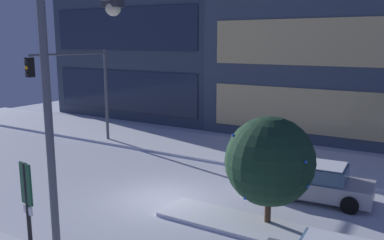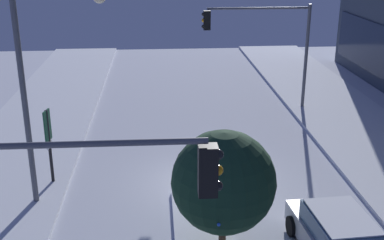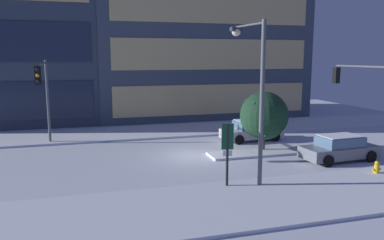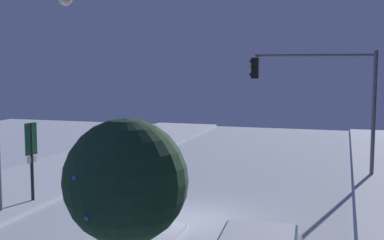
{
  "view_description": "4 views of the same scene",
  "coord_description": "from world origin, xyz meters",
  "px_view_note": "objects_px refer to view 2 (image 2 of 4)",
  "views": [
    {
      "loc": [
        9.22,
        -12.84,
        6.3
      ],
      "look_at": [
        0.77,
        0.93,
        3.2
      ],
      "focal_mm": 38.45,
      "sensor_mm": 36.0,
      "label": 1
    },
    {
      "loc": [
        17.13,
        -1.92,
        8.82
      ],
      "look_at": [
        -2.18,
        -0.51,
        1.85
      ],
      "focal_mm": 46.07,
      "sensor_mm": 36.0,
      "label": 2
    },
    {
      "loc": [
        -6.61,
        -21.9,
        5.96
      ],
      "look_at": [
        -0.15,
        0.41,
        2.18
      ],
      "focal_mm": 35.97,
      "sensor_mm": 36.0,
      "label": 3
    },
    {
      "loc": [
        15.49,
        4.94,
        5.09
      ],
      "look_at": [
        -1.79,
        -0.29,
        3.16
      ],
      "focal_mm": 47.27,
      "sensor_mm": 36.0,
      "label": 4
    }
  ],
  "objects_px": {
    "street_lamp_arched": "(46,68)",
    "decorated_tree_median": "(224,182)",
    "traffic_light_corner_far_left": "(263,36)",
    "traffic_light_corner_near_right": "(54,215)",
    "parking_info_sign": "(49,138)",
    "car_far": "(339,239)"
  },
  "relations": [
    {
      "from": "car_far",
      "to": "street_lamp_arched",
      "type": "bearing_deg",
      "value": 61.25
    },
    {
      "from": "traffic_light_corner_near_right",
      "to": "car_far",
      "type": "bearing_deg",
      "value": 27.56
    },
    {
      "from": "street_lamp_arched",
      "to": "decorated_tree_median",
      "type": "height_order",
      "value": "street_lamp_arched"
    },
    {
      "from": "traffic_light_corner_far_left",
      "to": "parking_info_sign",
      "type": "height_order",
      "value": "traffic_light_corner_far_left"
    },
    {
      "from": "car_far",
      "to": "decorated_tree_median",
      "type": "height_order",
      "value": "decorated_tree_median"
    },
    {
      "from": "traffic_light_corner_far_left",
      "to": "street_lamp_arched",
      "type": "relative_size",
      "value": 0.77
    },
    {
      "from": "traffic_light_corner_far_left",
      "to": "decorated_tree_median",
      "type": "bearing_deg",
      "value": 73.67
    },
    {
      "from": "car_far",
      "to": "parking_info_sign",
      "type": "distance_m",
      "value": 10.88
    },
    {
      "from": "car_far",
      "to": "traffic_light_corner_near_right",
      "type": "distance_m",
      "value": 8.74
    },
    {
      "from": "street_lamp_arched",
      "to": "decorated_tree_median",
      "type": "bearing_deg",
      "value": -35.94
    },
    {
      "from": "car_far",
      "to": "traffic_light_corner_near_right",
      "type": "xyz_separation_m",
      "value": [
        3.74,
        -7.17,
        3.32
      ]
    },
    {
      "from": "street_lamp_arched",
      "to": "car_far",
      "type": "bearing_deg",
      "value": -29.21
    },
    {
      "from": "decorated_tree_median",
      "to": "traffic_light_corner_far_left",
      "type": "bearing_deg",
      "value": 163.67
    },
    {
      "from": "car_far",
      "to": "street_lamp_arched",
      "type": "relative_size",
      "value": 0.6
    },
    {
      "from": "traffic_light_corner_near_right",
      "to": "parking_info_sign",
      "type": "bearing_deg",
      "value": 102.92
    },
    {
      "from": "car_far",
      "to": "traffic_light_corner_far_left",
      "type": "xyz_separation_m",
      "value": [
        -14.03,
        0.56,
        3.43
      ]
    },
    {
      "from": "street_lamp_arched",
      "to": "decorated_tree_median",
      "type": "relative_size",
      "value": 1.98
    },
    {
      "from": "traffic_light_corner_far_left",
      "to": "traffic_light_corner_near_right",
      "type": "bearing_deg",
      "value": 66.49
    },
    {
      "from": "traffic_light_corner_near_right",
      "to": "street_lamp_arched",
      "type": "xyz_separation_m",
      "value": [
        -7.83,
        -1.63,
        0.94
      ]
    },
    {
      "from": "traffic_light_corner_far_left",
      "to": "traffic_light_corner_near_right",
      "type": "relative_size",
      "value": 1.04
    },
    {
      "from": "parking_info_sign",
      "to": "traffic_light_corner_far_left",
      "type": "bearing_deg",
      "value": 50.84
    },
    {
      "from": "car_far",
      "to": "street_lamp_arched",
      "type": "xyz_separation_m",
      "value": [
        -4.09,
        -8.79,
        4.26
      ]
    }
  ]
}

